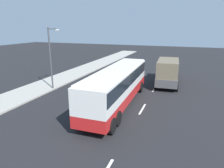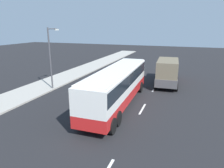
{
  "view_description": "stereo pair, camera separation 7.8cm",
  "coord_description": "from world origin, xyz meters",
  "views": [
    {
      "loc": [
        -15.67,
        -5.84,
        6.84
      ],
      "look_at": [
        0.2,
        0.13,
        2.0
      ],
      "focal_mm": 32.46,
      "sensor_mm": 36.0,
      "label": 1
    },
    {
      "loc": [
        -15.7,
        -5.76,
        6.84
      ],
      "look_at": [
        0.2,
        0.13,
        2.0
      ],
      "focal_mm": 32.46,
      "sensor_mm": 36.0,
      "label": 2
    }
  ],
  "objects": [
    {
      "name": "lane_centreline",
      "position": [
        -0.44,
        -2.61,
        0.0
      ],
      "size": [
        40.94,
        0.16,
        0.01
      ],
      "color": "white",
      "rests_on": "ground_plane"
    },
    {
      "name": "ground_plane",
      "position": [
        0.0,
        0.0,
        0.0
      ],
      "size": [
        120.0,
        120.0,
        0.0
      ],
      "primitive_type": "plane",
      "color": "black"
    },
    {
      "name": "sidewalk_curb",
      "position": [
        0.0,
        9.78,
        0.07
      ],
      "size": [
        80.0,
        4.0,
        0.15
      ],
      "primitive_type": "cube",
      "color": "#A8A399",
      "rests_on": "ground_plane"
    },
    {
      "name": "street_lamp",
      "position": [
        2.57,
        8.06,
        3.97
      ],
      "size": [
        1.84,
        0.24,
        6.59
      ],
      "color": "#47474C",
      "rests_on": "sidewalk_curb"
    },
    {
      "name": "coach_bus",
      "position": [
        0.39,
        -0.33,
        2.09
      ],
      "size": [
        12.22,
        2.89,
        3.36
      ],
      "rotation": [
        0.0,
        0.0,
        0.02
      ],
      "color": "red",
      "rests_on": "ground_plane"
    },
    {
      "name": "cargo_truck",
      "position": [
        8.99,
        -3.74,
        1.66
      ],
      "size": [
        7.44,
        2.94,
        3.13
      ],
      "rotation": [
        0.0,
        0.0,
        0.06
      ],
      "color": "red",
      "rests_on": "ground_plane"
    }
  ]
}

